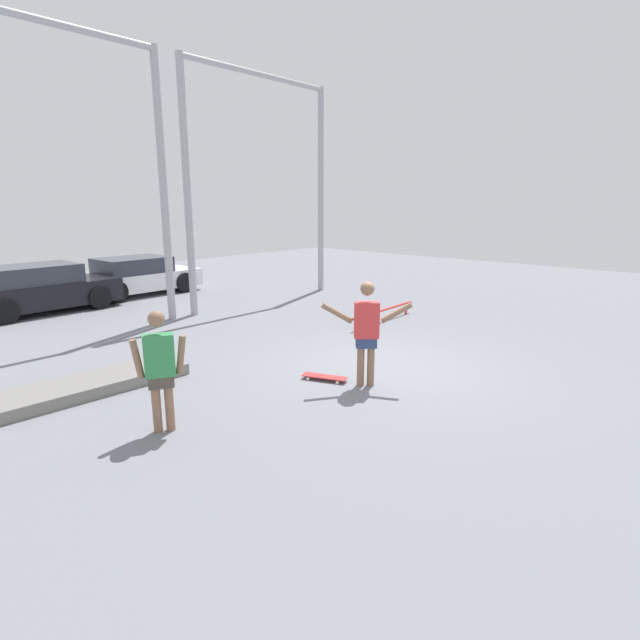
{
  "coord_description": "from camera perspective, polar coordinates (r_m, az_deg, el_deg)",
  "views": [
    {
      "loc": [
        -7.48,
        -4.96,
        3.06
      ],
      "look_at": [
        -0.38,
        1.3,
        0.81
      ],
      "focal_mm": 28.0,
      "sensor_mm": 36.0,
      "label": 1
    }
  ],
  "objects": [
    {
      "name": "ground_plane",
      "position": [
        9.49,
        7.46,
        -5.56
      ],
      "size": [
        36.0,
        36.0,
        0.0
      ],
      "primitive_type": "plane",
      "color": "slate"
    },
    {
      "name": "skateboarder",
      "position": [
        8.34,
        5.34,
        -0.95
      ],
      "size": [
        1.1,
        1.17,
        1.79
      ],
      "rotation": [
        0.0,
        0.0,
        -0.82
      ],
      "color": "#8C664C",
      "rests_on": "ground_plane"
    },
    {
      "name": "skateboard",
      "position": [
        8.81,
        0.52,
        -6.51
      ],
      "size": [
        0.48,
        0.82,
        0.08
      ],
      "rotation": [
        0.0,
        0.0,
        -1.2
      ],
      "color": "red",
      "rests_on": "ground_plane"
    },
    {
      "name": "manual_pad",
      "position": [
        9.13,
        -25.36,
        -6.9
      ],
      "size": [
        3.4,
        1.07,
        0.2
      ],
      "primitive_type": "cube",
      "rotation": [
        0.0,
        0.0,
        -0.04
      ],
      "color": "slate",
      "rests_on": "ground_plane"
    },
    {
      "name": "grind_rail",
      "position": [
        13.14,
        7.34,
        1.01
      ],
      "size": [
        2.77,
        0.15,
        0.34
      ],
      "rotation": [
        0.0,
        0.0,
        0.03
      ],
      "color": "red",
      "rests_on": "ground_plane"
    },
    {
      "name": "canopy_support_left",
      "position": [
        12.43,
        -28.58,
        16.19
      ],
      "size": [
        5.52,
        0.2,
        6.69
      ],
      "color": "#A5A8AD",
      "rests_on": "ground_plane"
    },
    {
      "name": "canopy_support_right",
      "position": [
        15.64,
        -6.64,
        16.77
      ],
      "size": [
        5.52,
        0.2,
        6.69
      ],
      "color": "#A5A8AD",
      "rests_on": "ground_plane"
    },
    {
      "name": "parked_car_black",
      "position": [
        16.13,
        -29.35,
        3.08
      ],
      "size": [
        4.0,
        1.9,
        1.35
      ],
      "rotation": [
        0.0,
        0.0,
        0.01
      ],
      "color": "black",
      "rests_on": "ground_plane"
    },
    {
      "name": "parked_car_white",
      "position": [
        17.92,
        -20.23,
        4.72
      ],
      "size": [
        3.99,
        1.99,
        1.25
      ],
      "rotation": [
        0.0,
        0.0,
        0.01
      ],
      "color": "white",
      "rests_on": "ground_plane"
    },
    {
      "name": "bystander",
      "position": [
        6.99,
        -17.82,
        -5.04
      ],
      "size": [
        0.67,
        0.43,
        1.69
      ],
      "rotation": [
        0.0,
        0.0,
        2.63
      ],
      "color": "#8C664C",
      "rests_on": "ground_plane"
    }
  ]
}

